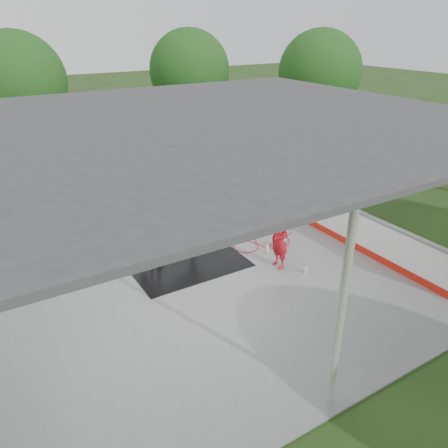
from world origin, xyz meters
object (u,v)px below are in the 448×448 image
dasher_board (333,219)px  handler (280,240)px  horse (180,221)px  wash_bucket (281,244)px

dasher_board → handler: (-2.55, -0.63, 0.24)m
dasher_board → horse: bearing=166.1°
dasher_board → horse: 4.75m
horse → dasher_board: bearing=-119.1°
handler → dasher_board: bearing=104.6°
dasher_board → horse: size_ratio=3.04×
horse → wash_bucket: (2.69, -0.99, -0.99)m
dasher_board → horse: (-4.57, 1.13, 0.59)m
dasher_board → handler: 2.64m
wash_bucket → dasher_board: bearing=-4.4°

